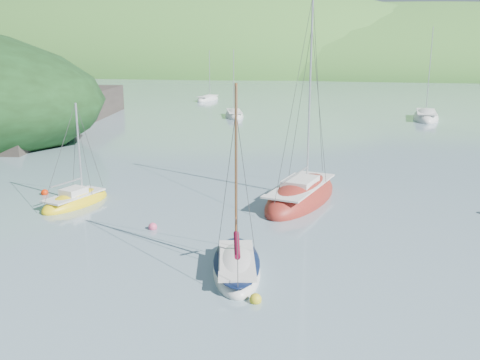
% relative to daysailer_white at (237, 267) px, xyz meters
% --- Properties ---
extents(ground, '(700.00, 700.00, 0.00)m').
position_rel_daysailer_white_xyz_m(ground, '(-2.68, 0.01, -0.20)').
color(ground, slate).
rests_on(ground, ground).
extents(shoreline_hills, '(690.00, 135.00, 56.00)m').
position_rel_daysailer_white_xyz_m(shoreline_hills, '(-12.34, 172.43, -0.20)').
color(shoreline_hills, '#36722B').
rests_on(shoreline_hills, ground).
extents(daysailer_white, '(3.40, 5.94, 8.61)m').
position_rel_daysailer_white_xyz_m(daysailer_white, '(0.00, 0.00, 0.00)').
color(daysailer_white, silver).
rests_on(daysailer_white, ground).
extents(sloop_red, '(5.03, 9.48, 13.33)m').
position_rel_daysailer_white_xyz_m(sloop_red, '(1.43, 11.18, 0.04)').
color(sloop_red, maroon).
rests_on(sloop_red, ground).
extents(sailboat_yellow, '(3.26, 5.41, 6.72)m').
position_rel_daysailer_white_xyz_m(sailboat_yellow, '(-11.91, 7.32, -0.04)').
color(sailboat_yellow, yellow).
rests_on(sailboat_yellow, ground).
extents(distant_sloop_a, '(4.32, 7.01, 9.44)m').
position_rel_daysailer_white_xyz_m(distant_sloop_a, '(-11.80, 47.56, -0.04)').
color(distant_sloop_a, silver).
rests_on(distant_sloop_a, ground).
extents(distant_sloop_b, '(3.56, 8.89, 12.45)m').
position_rel_daysailer_white_xyz_m(distant_sloop_b, '(12.62, 50.88, -0.00)').
color(distant_sloop_b, silver).
rests_on(distant_sloop_b, ground).
extents(distant_sloop_c, '(3.36, 6.59, 8.97)m').
position_rel_daysailer_white_xyz_m(distant_sloop_c, '(-20.93, 66.00, -0.04)').
color(distant_sloop_c, silver).
rests_on(distant_sloop_c, ground).
extents(mooring_buoys, '(27.63, 14.11, 0.47)m').
position_rel_daysailer_white_xyz_m(mooring_buoys, '(-1.61, 5.36, -0.08)').
color(mooring_buoys, gold).
rests_on(mooring_buoys, ground).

